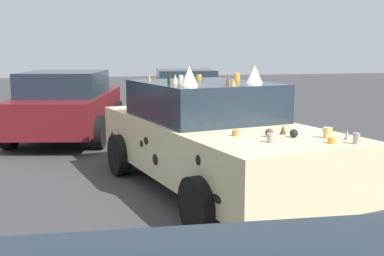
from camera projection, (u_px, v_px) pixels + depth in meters
The scene contains 4 objects.
ground_plane at pixel (213, 190), 6.73m from camera, with size 60.00×60.00×0.00m, color #38383A.
art_car_decorated at pixel (211, 137), 6.66m from camera, with size 4.75×2.69×1.75m.
parked_sedan_near_left at pixel (68, 104), 10.66m from camera, with size 4.59×2.72×1.50m.
parked_sedan_far_left at pixel (187, 94), 13.63m from camera, with size 4.43×2.44×1.40m.
Camera 1 is at (-6.22, 1.91, 1.95)m, focal length 44.59 mm.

